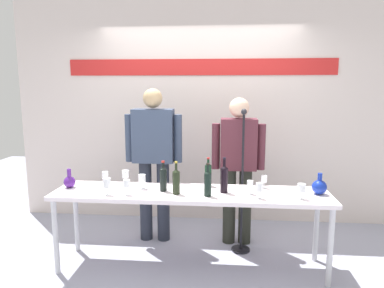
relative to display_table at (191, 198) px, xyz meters
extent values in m
plane|color=#9B9CAF|center=(0.00, 0.00, -0.70)|extent=(10.00, 10.00, 0.00)
cube|color=beige|center=(0.00, 1.33, 0.80)|extent=(4.79, 0.10, 3.00)
cube|color=red|center=(0.00, 1.27, 1.29)|extent=(3.36, 0.01, 0.20)
cube|color=white|center=(0.00, 0.00, 0.04)|extent=(2.62, 0.57, 0.04)
cylinder|color=silver|center=(-1.25, -0.23, -0.34)|extent=(0.05, 0.05, 0.72)
cylinder|color=silver|center=(1.25, -0.23, -0.34)|extent=(0.05, 0.05, 0.72)
cylinder|color=silver|center=(-1.25, 0.23, -0.34)|extent=(0.05, 0.05, 0.72)
cylinder|color=silver|center=(1.25, 0.23, -0.34)|extent=(0.05, 0.05, 0.72)
sphere|color=#502083|center=(-1.20, 0.03, 0.12)|extent=(0.11, 0.11, 0.11)
cylinder|color=#502083|center=(-1.20, 0.03, 0.21)|extent=(0.04, 0.04, 0.09)
sphere|color=#152C9D|center=(1.20, 0.03, 0.13)|extent=(0.14, 0.14, 0.14)
cylinder|color=#152C9D|center=(1.20, 0.03, 0.23)|extent=(0.04, 0.04, 0.07)
cylinder|color=#232833|center=(-0.57, 0.59, -0.24)|extent=(0.14, 0.14, 0.92)
cylinder|color=#232833|center=(-0.37, 0.59, -0.24)|extent=(0.14, 0.14, 0.92)
cube|color=#36435B|center=(-0.47, 0.59, 0.51)|extent=(0.45, 0.22, 0.59)
cylinder|color=#36435B|center=(-0.74, 0.59, 0.48)|extent=(0.09, 0.09, 0.53)
cylinder|color=#36435B|center=(-0.19, 0.59, 0.48)|extent=(0.09, 0.09, 0.53)
sphere|color=tan|center=(-0.47, 0.59, 0.92)|extent=(0.21, 0.21, 0.21)
cylinder|color=#25271F|center=(0.38, 0.59, -0.27)|extent=(0.14, 0.14, 0.86)
cylinder|color=#25271F|center=(0.56, 0.59, -0.27)|extent=(0.14, 0.14, 0.86)
cube|color=#542631|center=(0.47, 0.59, 0.43)|extent=(0.39, 0.22, 0.55)
cylinder|color=#542631|center=(0.22, 0.59, 0.40)|extent=(0.09, 0.09, 0.50)
cylinder|color=#542631|center=(0.71, 0.59, 0.40)|extent=(0.09, 0.09, 0.50)
sphere|color=beige|center=(0.47, 0.59, 0.82)|extent=(0.21, 0.21, 0.21)
cylinder|color=black|center=(-0.26, 0.00, 0.17)|extent=(0.07, 0.07, 0.21)
cone|color=black|center=(-0.26, 0.00, 0.29)|extent=(0.07, 0.07, 0.03)
cylinder|color=black|center=(-0.26, 0.00, 0.31)|extent=(0.03, 0.03, 0.06)
cylinder|color=#AD261E|center=(-0.26, 0.00, 0.35)|extent=(0.03, 0.03, 0.02)
cylinder|color=black|center=(0.17, -0.12, 0.17)|extent=(0.07, 0.07, 0.21)
cone|color=black|center=(0.17, -0.12, 0.29)|extent=(0.07, 0.07, 0.03)
cylinder|color=black|center=(0.17, -0.12, 0.31)|extent=(0.03, 0.03, 0.08)
cylinder|color=black|center=(0.17, -0.12, 0.36)|extent=(0.03, 0.03, 0.02)
cylinder|color=black|center=(0.32, 0.01, 0.18)|extent=(0.07, 0.07, 0.23)
cone|color=black|center=(0.32, 0.01, 0.31)|extent=(0.07, 0.07, 0.03)
cylinder|color=black|center=(0.32, 0.01, 0.34)|extent=(0.03, 0.03, 0.09)
cylinder|color=black|center=(0.32, 0.01, 0.39)|extent=(0.03, 0.03, 0.02)
cylinder|color=black|center=(-0.13, -0.08, 0.17)|extent=(0.07, 0.07, 0.21)
cone|color=black|center=(-0.13, -0.08, 0.29)|extent=(0.07, 0.07, 0.03)
cylinder|color=black|center=(-0.13, -0.08, 0.31)|extent=(0.02, 0.02, 0.08)
cylinder|color=gold|center=(-0.13, -0.08, 0.36)|extent=(0.03, 0.03, 0.02)
cylinder|color=black|center=(0.16, 0.22, 0.17)|extent=(0.07, 0.07, 0.21)
cone|color=black|center=(0.16, 0.22, 0.28)|extent=(0.07, 0.07, 0.03)
cylinder|color=black|center=(0.16, 0.22, 0.30)|extent=(0.02, 0.02, 0.06)
cylinder|color=#A82423|center=(0.16, 0.22, 0.34)|extent=(0.03, 0.03, 0.02)
cylinder|color=white|center=(-0.58, -0.15, 0.06)|extent=(0.06, 0.06, 0.00)
cylinder|color=white|center=(-0.58, -0.15, 0.10)|extent=(0.01, 0.01, 0.07)
cylinder|color=white|center=(-0.58, -0.15, 0.17)|extent=(0.06, 0.06, 0.07)
cylinder|color=white|center=(-0.76, -0.16, 0.06)|extent=(0.06, 0.06, 0.00)
cylinder|color=white|center=(-0.76, -0.16, 0.10)|extent=(0.01, 0.01, 0.07)
cylinder|color=white|center=(-0.76, -0.16, 0.18)|extent=(0.07, 0.07, 0.09)
cylinder|color=white|center=(-0.48, 0.05, 0.06)|extent=(0.05, 0.05, 0.00)
cylinder|color=white|center=(-0.48, 0.05, 0.10)|extent=(0.01, 0.01, 0.07)
cylinder|color=white|center=(-0.48, 0.05, 0.17)|extent=(0.07, 0.07, 0.07)
cylinder|color=white|center=(-0.88, 0.14, 0.06)|extent=(0.05, 0.05, 0.00)
cylinder|color=white|center=(-0.88, 0.14, 0.10)|extent=(0.01, 0.01, 0.07)
cylinder|color=white|center=(-0.88, 0.14, 0.17)|extent=(0.06, 0.06, 0.07)
cylinder|color=white|center=(-0.69, 0.21, 0.06)|extent=(0.05, 0.05, 0.00)
cylinder|color=white|center=(-0.69, 0.21, 0.10)|extent=(0.01, 0.01, 0.06)
cylinder|color=white|center=(-0.69, 0.21, 0.17)|extent=(0.07, 0.07, 0.08)
cylinder|color=white|center=(0.63, -0.15, 0.06)|extent=(0.06, 0.06, 0.00)
cylinder|color=white|center=(0.63, -0.15, 0.09)|extent=(0.01, 0.01, 0.06)
cylinder|color=white|center=(0.63, -0.15, 0.17)|extent=(0.06, 0.06, 0.08)
cylinder|color=white|center=(0.71, 0.18, 0.06)|extent=(0.06, 0.06, 0.00)
cylinder|color=white|center=(0.71, 0.18, 0.09)|extent=(0.01, 0.01, 0.06)
cylinder|color=white|center=(0.71, 0.18, 0.15)|extent=(0.06, 0.06, 0.07)
cylinder|color=white|center=(1.00, -0.13, 0.06)|extent=(0.06, 0.06, 0.00)
cylinder|color=white|center=(1.00, -0.13, 0.10)|extent=(0.01, 0.01, 0.07)
cylinder|color=white|center=(1.00, -0.13, 0.17)|extent=(0.07, 0.07, 0.07)
cylinder|color=white|center=(0.56, -0.02, 0.06)|extent=(0.06, 0.06, 0.00)
cylinder|color=white|center=(0.56, -0.02, 0.09)|extent=(0.01, 0.01, 0.06)
cylinder|color=white|center=(0.56, -0.02, 0.15)|extent=(0.06, 0.06, 0.07)
cylinder|color=black|center=(0.51, 0.38, -0.69)|extent=(0.20, 0.20, 0.02)
cylinder|color=black|center=(0.51, 0.38, 0.03)|extent=(0.02, 0.02, 1.47)
sphere|color=#232328|center=(0.51, 0.38, 0.80)|extent=(0.06, 0.06, 0.06)
camera|label=1|loc=(0.30, -3.18, 1.06)|focal=32.67mm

